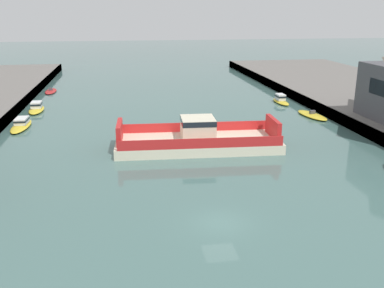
% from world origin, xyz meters
% --- Properties ---
extents(ground_plane, '(400.00, 400.00, 0.00)m').
position_xyz_m(ground_plane, '(0.00, 0.00, 0.00)').
color(ground_plane, '#476B66').
extents(chain_ferry, '(18.88, 7.80, 3.63)m').
position_xyz_m(chain_ferry, '(1.38, 18.16, 1.10)').
color(chain_ferry, beige).
rests_on(chain_ferry, ground).
extents(moored_boat_near_left, '(3.35, 7.18, 0.96)m').
position_xyz_m(moored_boat_near_left, '(20.80, 30.56, 0.24)').
color(moored_boat_near_left, yellow).
rests_on(moored_boat_near_left, ground).
extents(moored_boat_near_right, '(2.35, 7.55, 1.25)m').
position_xyz_m(moored_boat_near_right, '(-20.61, 30.98, 0.46)').
color(moored_boat_near_right, yellow).
rests_on(moored_boat_near_right, ground).
extents(moored_boat_mid_right, '(2.05, 6.30, 0.87)m').
position_xyz_m(moored_boat_mid_right, '(-20.67, 57.28, 0.20)').
color(moored_boat_mid_right, red).
rests_on(moored_boat_mid_right, ground).
extents(moored_boat_far_left, '(2.35, 6.38, 1.43)m').
position_xyz_m(moored_boat_far_left, '(-20.39, 40.89, 0.53)').
color(moored_boat_far_left, yellow).
rests_on(moored_boat_far_left, ground).
extents(moored_boat_upstream_a, '(1.82, 5.87, 1.48)m').
position_xyz_m(moored_boat_upstream_a, '(19.65, 40.81, 0.55)').
color(moored_boat_upstream_a, yellow).
rests_on(moored_boat_upstream_a, ground).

